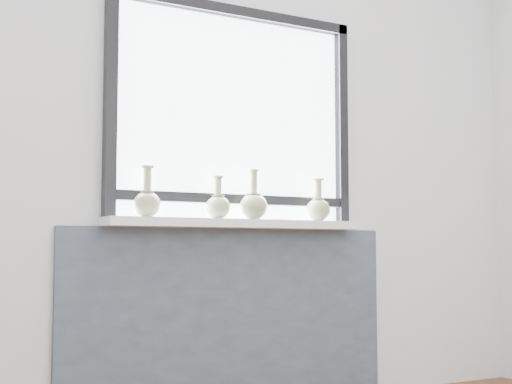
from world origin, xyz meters
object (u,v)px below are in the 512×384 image
windowsill (240,224)px  vase_c (254,204)px  vase_a (147,201)px  vase_d (318,207)px  vase_b (218,205)px

windowsill → vase_c: vase_c is taller
windowsill → vase_a: size_ratio=5.71×
vase_a → vase_d: bearing=-1.6°
windowsill → vase_c: 0.11m
vase_b → windowsill: bearing=2.7°
vase_c → vase_a: bearing=176.1°
windowsill → vase_c: (0.06, -0.03, 0.09)m
vase_a → vase_b: (0.34, -0.01, -0.01)m
vase_c → vase_d: bearing=1.5°
vase_b → vase_d: vase_d is taller
windowsill → vase_b: 0.15m
vase_c → vase_b: bearing=173.0°
vase_d → vase_a: bearing=178.4°
vase_c → vase_d: (0.37, 0.01, -0.00)m
vase_a → vase_b: size_ratio=1.15×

